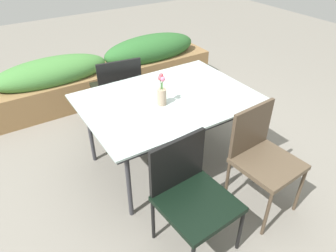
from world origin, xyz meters
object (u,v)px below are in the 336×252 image
(dining_table, at_px, (168,102))
(flower_vase, at_px, (162,92))
(chair_near_right, at_px, (262,154))
(planter_box, at_px, (107,72))
(chair_far_side, at_px, (117,88))
(chair_near_left, at_px, (190,191))

(dining_table, bearing_deg, flower_vase, -147.16)
(chair_near_right, relative_size, flower_vase, 3.10)
(planter_box, bearing_deg, flower_vase, -96.19)
(chair_near_right, bearing_deg, chair_far_side, -78.72)
(dining_table, distance_m, flower_vase, 0.20)
(chair_far_side, bearing_deg, dining_table, -73.34)
(chair_far_side, xyz_separation_m, planter_box, (0.21, 0.83, -0.18))
(planter_box, bearing_deg, chair_near_right, -84.21)
(chair_near_right, bearing_deg, flower_vase, -64.52)
(flower_vase, distance_m, planter_box, 1.84)
(chair_far_side, distance_m, flower_vase, 0.99)
(chair_near_right, bearing_deg, planter_box, -88.34)
(chair_near_left, distance_m, chair_far_side, 1.72)
(dining_table, bearing_deg, chair_far_side, 98.67)
(flower_vase, xyz_separation_m, planter_box, (0.19, 1.75, -0.52))
(dining_table, bearing_deg, chair_near_right, -68.29)
(dining_table, distance_m, planter_box, 1.73)
(chair_near_left, bearing_deg, chair_far_side, -101.69)
(chair_near_right, height_order, flower_vase, flower_vase)
(chair_near_right, xyz_separation_m, flower_vase, (-0.45, 0.79, 0.33))
(dining_table, xyz_separation_m, chair_far_side, (-0.13, 0.85, -0.19))
(chair_near_left, bearing_deg, dining_table, -116.73)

